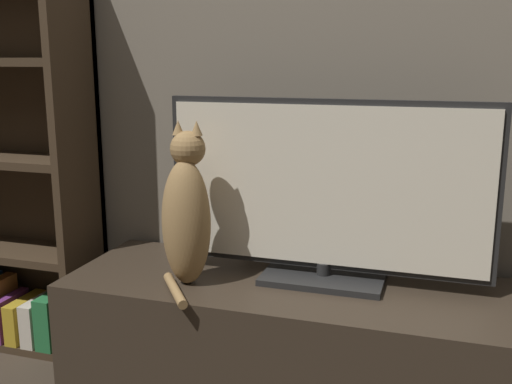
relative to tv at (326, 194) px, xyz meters
name	(u,v)px	position (x,y,z in m)	size (l,w,h in m)	color
wall_back	(327,2)	(-0.06, 0.24, 0.59)	(4.80, 0.05, 2.60)	#756B5B
tv_stand	(300,347)	(-0.06, -0.06, -0.49)	(1.50, 0.51, 0.43)	#33281E
tv	(326,194)	(0.00, 0.00, 0.00)	(1.02, 0.23, 0.57)	black
cat	(187,214)	(-0.40, -0.15, -0.06)	(0.16, 0.29, 0.51)	#997547
bookshelf	(5,185)	(-1.30, 0.10, -0.08)	(0.74, 0.28, 1.48)	#3D2D1E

